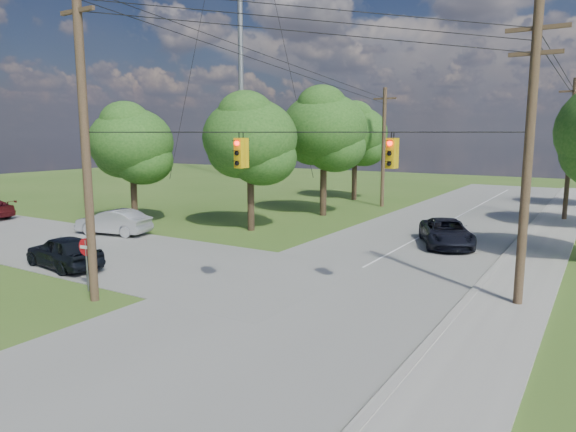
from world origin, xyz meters
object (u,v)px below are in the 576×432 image
Objects in this scene: pole_north_e at (570,149)px; car_main_north at (446,233)px; pole_north_w at (384,146)px; do_not_enter_sign at (86,252)px; car_cross_dark at (64,251)px; pole_sw at (85,131)px; pole_ne at (528,154)px; car_cross_silver at (113,222)px.

car_main_north is at bearing -110.48° from pole_north_e.
do_not_enter_sign is at bearing -91.51° from pole_north_w.
do_not_enter_sign is (3.92, -1.70, 0.77)m from car_cross_dark.
pole_north_e is 2.21× the size of car_cross_dark.
pole_sw is 5.62× the size of do_not_enter_sign.
pole_north_w is at bearing 122.29° from pole_ne.
pole_north_e is at bearing 65.48° from pole_sw.
pole_north_e is 33.31m from car_cross_dark.
car_cross_dark is at bearing 23.38° from car_cross_silver.
car_cross_silver is (-9.30, -20.70, -4.32)m from pole_north_w.
car_cross_dark is at bearing -164.09° from pole_ne.
pole_north_w reaches higher than do_not_enter_sign.
pole_north_e and pole_north_w have the same top height.
pole_ne is at bearing 19.42° from do_not_enter_sign.
pole_north_w reaches higher than car_cross_silver.
car_cross_dark is 2.12× the size of do_not_enter_sign.
car_main_north is at bearing 62.42° from pole_sw.
pole_sw is at bearing 72.78° from car_cross_dark.
car_cross_silver is at bearing -137.96° from car_cross_dark.
pole_sw is at bearing -150.62° from pole_ne.
car_cross_silver is (-4.61, 6.60, 0.00)m from car_cross_dark.
pole_ne is at bearing 29.38° from pole_sw.
car_main_north is 18.61m from do_not_enter_sign.
pole_ne is at bearing 113.02° from car_cross_dark.
do_not_enter_sign reaches higher than car_main_north.
car_cross_dark is 0.85× the size of car_main_north.
car_main_north is (-4.92, -13.17, -4.36)m from pole_north_e.
car_cross_silver is (-23.20, -20.70, -4.32)m from pole_north_e.
car_cross_silver is at bearing 137.46° from pole_sw.
car_cross_dark is at bearing -99.74° from pole_north_w.
do_not_enter_sign reaches higher than car_cross_dark.
pole_sw reaches higher than pole_north_w.
pole_north_w is at bearing 177.36° from car_cross_dark.
car_cross_silver is at bearing -138.26° from pole_north_e.
pole_ne is 26.03m from pole_north_w.
car_cross_dark is (-4.69, -27.30, -4.33)m from pole_north_w.
pole_sw reaches higher than car_main_north.
car_cross_silver reaches higher than car_main_north.
pole_north_e is at bearing 90.00° from pole_ne.
pole_ne is 19.88m from car_cross_dark.
car_main_north is at bearing 143.05° from car_cross_dark.
pole_north_w is 16.53m from car_main_north.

